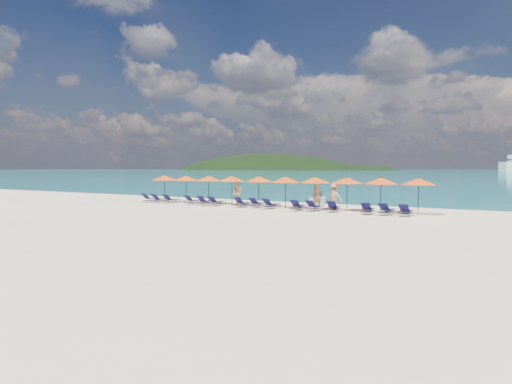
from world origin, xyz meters
The scene contains 33 objects.
ground centered at (0.00, 0.00, 0.00)m, with size 1400.00×1400.00×0.00m, color beige.
sea centered at (0.00, 660.00, 0.01)m, with size 1600.00×1300.00×0.01m, color #1FA9B2.
headland_main centered at (-300.00, 540.00, -38.00)m, with size 374.00×242.00×126.50m.
headland_small centered at (-150.00, 560.00, -35.00)m, with size 162.00×126.00×85.50m.
jetski centered at (2.31, 8.42, 0.38)m, with size 1.60×2.73×0.91m.
beachgoer_a centered at (3.59, 5.24, 0.91)m, with size 0.66×0.43×1.82m, color tan.
beachgoer_b centered at (-2.75, 4.90, 0.92)m, with size 0.90×0.52×1.85m, color tan.
beachgoer_c centered at (5.08, 4.64, 0.94)m, with size 1.21×0.56×1.87m, color tan.
umbrella_0 centered at (-10.21, 5.09, 2.02)m, with size 2.10×2.10×2.28m.
umbrella_1 centered at (-7.87, 5.10, 2.02)m, with size 2.10×2.10×2.28m.
umbrella_2 centered at (-5.71, 5.26, 2.02)m, with size 2.10×2.10×2.28m.
umbrella_3 centered at (-3.43, 5.19, 2.02)m, with size 2.10×2.10×2.28m.
umbrella_4 centered at (-1.12, 5.33, 2.02)m, with size 2.10×2.10×2.28m.
umbrella_5 centered at (1.22, 5.09, 2.02)m, with size 2.10×2.10×2.28m.
umbrella_6 centered at (3.44, 5.17, 2.02)m, with size 2.10×2.10×2.28m.
umbrella_7 centered at (5.69, 5.27, 2.02)m, with size 2.10×2.10×2.28m.
umbrella_8 centered at (7.89, 5.34, 2.02)m, with size 2.10×2.10×2.28m.
umbrella_9 centered at (10.17, 5.30, 2.02)m, with size 2.10×2.10×2.28m.
lounger_0 centered at (-10.78, 3.96, 0.24)m, with size 0.73×1.74×0.66m.
lounger_1 centered at (-9.74, 3.99, 0.24)m, with size 0.76×1.75×0.66m.
lounger_2 centered at (-8.46, 3.95, 0.24)m, with size 0.65×1.71×0.66m.
lounger_3 centered at (-6.30, 4.02, 0.24)m, with size 0.78×1.75×0.66m.
lounger_4 centered at (-5.09, 3.99, 0.24)m, with size 0.66×1.71×0.66m.
lounger_5 centered at (-4.01, 3.92, 0.24)m, with size 0.64×1.71×0.66m.
lounger_6 centered at (-1.69, 4.00, 0.24)m, with size 0.71×1.73×0.66m.
lounger_7 centered at (-0.55, 4.16, 0.24)m, with size 0.72×1.73×0.66m.
lounger_8 centered at (0.64, 3.97, 0.24)m, with size 0.77×1.75×0.66m.
lounger_9 centered at (2.80, 3.82, 0.24)m, with size 0.67×1.72×0.66m.
lounger_10 centered at (3.89, 3.97, 0.24)m, with size 0.77×1.75×0.66m.
lounger_11 centered at (5.18, 4.15, 0.24)m, with size 0.78×1.75×0.66m.
lounger_12 centered at (7.43, 3.97, 0.24)m, with size 0.77×1.75×0.66m.
lounger_13 centered at (8.57, 4.10, 0.24)m, with size 0.79×1.75×0.66m.
lounger_14 centered at (9.71, 4.03, 0.24)m, with size 0.68×1.72×0.66m.
Camera 1 is at (14.75, -22.24, 2.83)m, focal length 30.00 mm.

